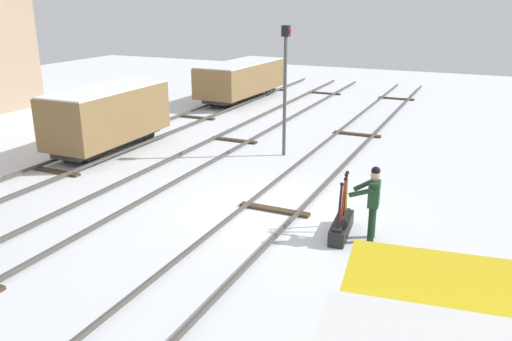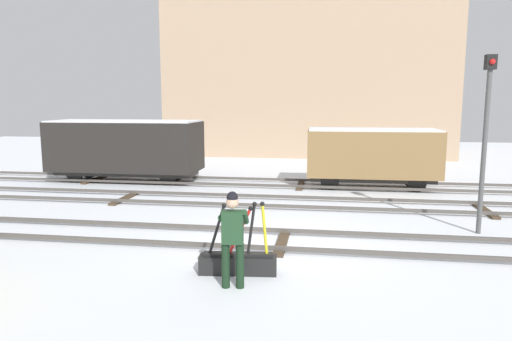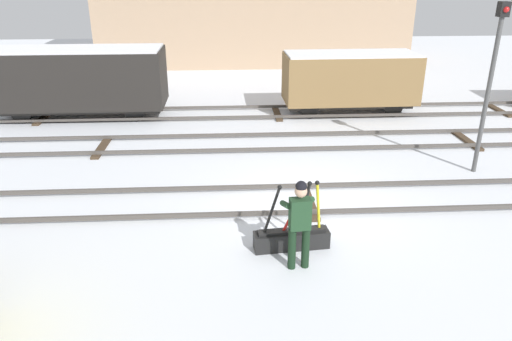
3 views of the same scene
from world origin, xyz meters
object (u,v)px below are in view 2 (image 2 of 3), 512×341
object	(u,v)px
switch_lever_frame	(238,261)
rail_worker	(233,233)
signal_post	(486,128)
freight_car_back_track	(372,154)
freight_car_mid_siding	(126,147)

from	to	relation	value
switch_lever_frame	rail_worker	world-z (taller)	rail_worker
signal_post	freight_car_back_track	xyz separation A→B (m)	(-2.15, 5.98, -1.36)
rail_worker	freight_car_mid_siding	bearing A→B (deg)	117.08
signal_post	freight_car_mid_siding	world-z (taller)	signal_post
rail_worker	freight_car_back_track	xyz separation A→B (m)	(3.39, 10.33, 0.33)
signal_post	freight_car_back_track	size ratio (longest dim) A/B	0.90
rail_worker	switch_lever_frame	bearing A→B (deg)	86.67
freight_car_back_track	switch_lever_frame	bearing A→B (deg)	-110.58
switch_lever_frame	rail_worker	distance (m)	1.02
signal_post	freight_car_mid_siding	distance (m)	13.68
switch_lever_frame	freight_car_back_track	size ratio (longest dim) A/B	0.31
signal_post	rail_worker	bearing A→B (deg)	-141.86
rail_worker	signal_post	size ratio (longest dim) A/B	0.40
rail_worker	freight_car_mid_siding	distance (m)	12.32
switch_lever_frame	freight_car_back_track	bearing A→B (deg)	64.60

